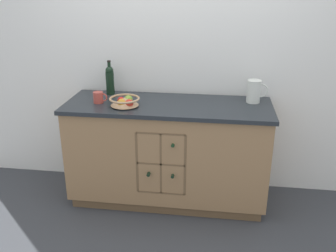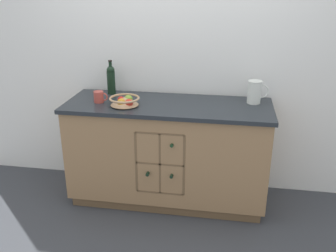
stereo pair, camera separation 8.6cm
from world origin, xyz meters
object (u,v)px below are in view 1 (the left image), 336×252
Objects in this scene: fruit_bowl at (125,101)px; ceramic_mug at (99,97)px; white_pitcher at (254,91)px; standing_wine_bottle at (110,79)px.

ceramic_mug is at bearing 166.45° from fruit_bowl.
white_pitcher is 0.63× the size of standing_wine_bottle.
white_pitcher is 1.29m from standing_wine_bottle.
fruit_bowl is 1.10m from white_pitcher.
fruit_bowl is 2.06× the size of ceramic_mug.
ceramic_mug is (-1.32, -0.20, -0.05)m from white_pitcher.
standing_wine_bottle is at bearing 123.47° from fruit_bowl.
standing_wine_bottle reaches higher than fruit_bowl.
standing_wine_bottle reaches higher than ceramic_mug.
ceramic_mug reaches higher than fruit_bowl.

